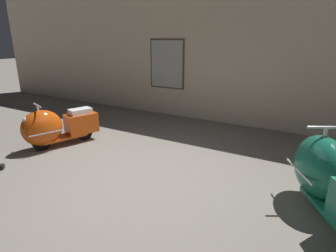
# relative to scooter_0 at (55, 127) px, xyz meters

# --- Properties ---
(ground_plane) EXTENTS (60.00, 60.00, 0.00)m
(ground_plane) POSITION_rel_scooter_0_xyz_m (2.41, -0.27, -0.43)
(ground_plane) COLOR slate
(showroom_back_wall) EXTENTS (18.00, 0.63, 3.85)m
(showroom_back_wall) POSITION_rel_scooter_0_xyz_m (2.59, 3.52, 1.49)
(showroom_back_wall) COLOR beige
(showroom_back_wall) RESTS_ON ground
(scooter_0) EXTENTS (0.93, 1.62, 0.95)m
(scooter_0) POSITION_rel_scooter_0_xyz_m (0.00, 0.00, 0.00)
(scooter_0) COLOR black
(scooter_0) RESTS_ON ground
(scooter_1) EXTENTS (1.35, 1.84, 1.11)m
(scooter_1) POSITION_rel_scooter_0_xyz_m (5.01, 0.11, 0.07)
(scooter_1) COLOR black
(scooter_1) RESTS_ON ground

